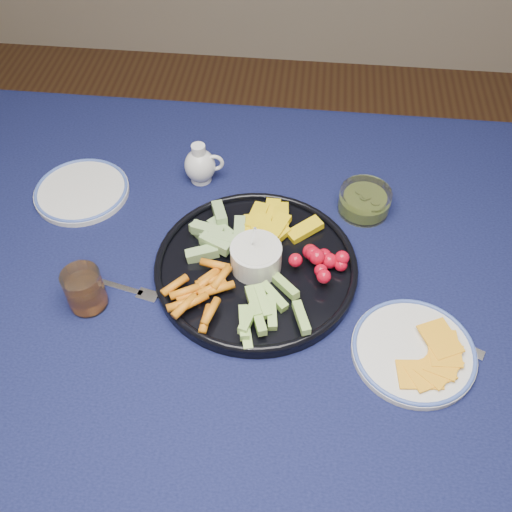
# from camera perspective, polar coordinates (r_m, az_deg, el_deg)

# --- Properties ---
(dining_table) EXTENTS (1.67, 1.07, 0.75)m
(dining_table) POSITION_cam_1_polar(r_m,az_deg,el_deg) (1.13, -1.02, -4.89)
(dining_table) COLOR #452717
(dining_table) RESTS_ON ground
(crudite_platter) EXTENTS (0.38, 0.38, 0.12)m
(crudite_platter) POSITION_cam_1_polar(r_m,az_deg,el_deg) (1.05, -0.13, -0.77)
(crudite_platter) COLOR black
(crudite_platter) RESTS_ON dining_table
(creamer_pitcher) EXTENTS (0.08, 0.07, 0.09)m
(creamer_pitcher) POSITION_cam_1_polar(r_m,az_deg,el_deg) (1.22, -5.58, 9.03)
(creamer_pitcher) COLOR silver
(creamer_pitcher) RESTS_ON dining_table
(pickle_bowl) EXTENTS (0.10, 0.10, 0.05)m
(pickle_bowl) POSITION_cam_1_polar(r_m,az_deg,el_deg) (1.18, 10.78, 5.35)
(pickle_bowl) COLOR white
(pickle_bowl) RESTS_ON dining_table
(cheese_plate) EXTENTS (0.21, 0.21, 0.02)m
(cheese_plate) POSITION_cam_1_polar(r_m,az_deg,el_deg) (0.99, 15.52, -9.04)
(cheese_plate) COLOR silver
(cheese_plate) RESTS_ON dining_table
(juice_tumbler) EXTENTS (0.07, 0.07, 0.08)m
(juice_tumbler) POSITION_cam_1_polar(r_m,az_deg,el_deg) (1.04, -16.70, -3.40)
(juice_tumbler) COLOR white
(juice_tumbler) RESTS_ON dining_table
(fork_left) EXTENTS (0.18, 0.06, 0.00)m
(fork_left) POSITION_cam_1_polar(r_m,az_deg,el_deg) (1.07, -13.44, -3.08)
(fork_left) COLOR white
(fork_left) RESTS_ON dining_table
(fork_right) EXTENTS (0.14, 0.07, 0.00)m
(fork_right) POSITION_cam_1_polar(r_m,az_deg,el_deg) (1.03, 18.66, -8.10)
(fork_right) COLOR white
(fork_right) RESTS_ON dining_table
(side_plate_extra) EXTENTS (0.20, 0.20, 0.02)m
(side_plate_extra) POSITION_cam_1_polar(r_m,az_deg,el_deg) (1.25, -17.04, 6.26)
(side_plate_extra) COLOR silver
(side_plate_extra) RESTS_ON dining_table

